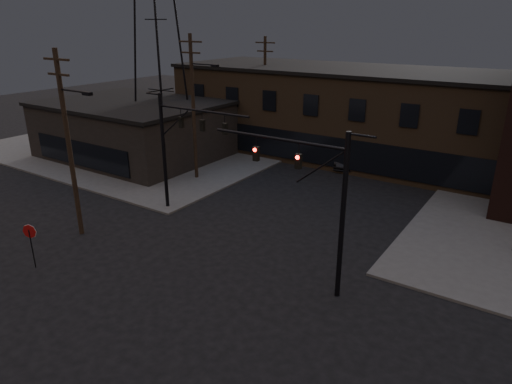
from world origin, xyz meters
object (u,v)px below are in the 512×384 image
traffic_signal_near (320,194)px  stop_sign (30,236)px  traffic_signal_far (177,141)px  car_crossing (349,157)px

traffic_signal_near → stop_sign: size_ratio=3.23×
stop_sign → traffic_signal_far: bearing=82.7°
traffic_signal_near → car_crossing: size_ratio=1.54×
traffic_signal_near → traffic_signal_far: bearing=163.8°
stop_sign → car_crossing: size_ratio=0.48×
traffic_signal_near → traffic_signal_far: same height
traffic_signal_near → stop_sign: traffic_signal_near is taller
stop_sign → car_crossing: (6.62, 26.32, -0.99)m
stop_sign → traffic_signal_near: bearing=25.9°
car_crossing → traffic_signal_near: bearing=-85.9°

